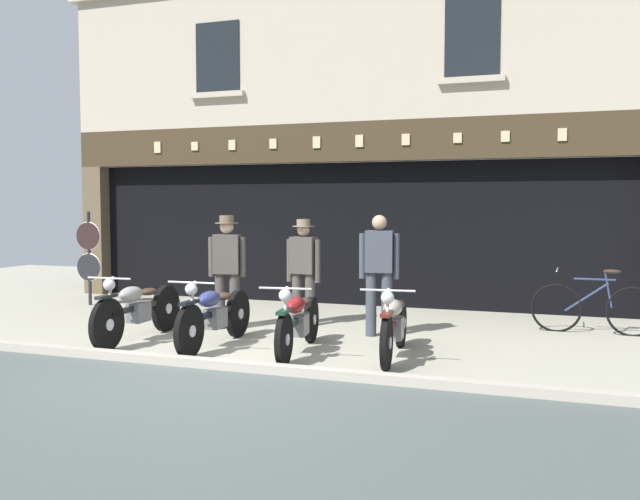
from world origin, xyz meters
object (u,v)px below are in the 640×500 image
at_px(salesman_left, 227,266).
at_px(advert_board_near, 466,213).
at_px(motorcycle_left, 138,309).
at_px(motorcycle_center_left, 215,314).
at_px(motorcycle_center, 298,320).
at_px(tyre_sign_pole, 89,253).
at_px(leaning_bicycle, 594,307).
at_px(salesman_right, 379,269).
at_px(shopkeeper_center, 303,267).
at_px(motorcycle_center_right, 394,324).

xyz_separation_m(salesman_left, advert_board_near, (3.07, 3.04, 0.76)).
distance_m(motorcycle_left, salesman_left, 1.50).
xyz_separation_m(motorcycle_left, motorcycle_center_left, (1.17, -0.02, -0.01)).
distance_m(motorcycle_left, motorcycle_center, 2.33).
distance_m(tyre_sign_pole, advert_board_near, 6.81).
xyz_separation_m(motorcycle_center, salesman_left, (-1.61, 1.24, 0.52)).
xyz_separation_m(advert_board_near, leaning_bicycle, (2.04, -1.65, -1.32)).
distance_m(salesman_right, leaning_bicycle, 3.15).
relative_size(tyre_sign_pole, leaning_bicycle, 0.99).
bearing_deg(motorcycle_left, tyre_sign_pole, -44.06).
bearing_deg(salesman_left, salesman_right, 171.69).
xyz_separation_m(motorcycle_center_left, salesman_right, (1.82, 1.41, 0.51)).
bearing_deg(tyre_sign_pole, motorcycle_left, -42.59).
xyz_separation_m(motorcycle_center_left, leaning_bicycle, (4.67, 2.62, -0.05)).
xyz_separation_m(shopkeeper_center, leaning_bicycle, (4.15, 0.74, -0.51)).
bearing_deg(leaning_bicycle, motorcycle_left, 115.21).
distance_m(motorcycle_left, motorcycle_center_right, 3.51).
distance_m(motorcycle_center, salesman_right, 1.64).
xyz_separation_m(motorcycle_center, tyre_sign_pole, (-5.08, 2.54, 0.55)).
bearing_deg(advert_board_near, motorcycle_center, -108.93).
xyz_separation_m(motorcycle_center_right, salesman_right, (-0.52, 1.26, 0.53)).
height_order(shopkeeper_center, salesman_right, salesman_right).
bearing_deg(tyre_sign_pole, motorcycle_center, -26.60).
height_order(shopkeeper_center, tyre_sign_pole, tyre_sign_pole).
relative_size(salesman_right, leaning_bicycle, 0.98).
xyz_separation_m(motorcycle_left, leaning_bicycle, (5.84, 2.61, -0.06)).
relative_size(salesman_left, leaning_bicycle, 0.97).
xyz_separation_m(motorcycle_left, shopkeeper_center, (1.69, 1.87, 0.46)).
distance_m(motorcycle_center, salesman_left, 2.09).
relative_size(advert_board_near, leaning_bicycle, 0.61).
height_order(motorcycle_center_left, advert_board_near, advert_board_near).
distance_m(motorcycle_center, shopkeeper_center, 2.05).
bearing_deg(tyre_sign_pole, motorcycle_center_left, -32.97).
bearing_deg(salesman_right, shopkeeper_center, -28.18).
distance_m(motorcycle_center_left, salesman_right, 2.36).
bearing_deg(salesman_right, leaning_bicycle, -165.19).
relative_size(motorcycle_center, advert_board_near, 1.91).
distance_m(salesman_right, tyre_sign_pole, 5.85).
bearing_deg(motorcycle_center_right, shopkeeper_center, -49.36).
xyz_separation_m(salesman_right, tyre_sign_pole, (-5.74, 1.13, 0.02)).
bearing_deg(motorcycle_center, motorcycle_center_left, -7.50).
bearing_deg(motorcycle_center_right, salesman_left, -27.13).
bearing_deg(motorcycle_center, salesman_right, -122.60).
xyz_separation_m(motorcycle_left, motorcycle_center_right, (3.51, 0.13, -0.02)).
bearing_deg(motorcycle_center_left, motorcycle_center_right, -177.93).
bearing_deg(salesman_right, tyre_sign_pole, -19.48).
bearing_deg(salesman_left, motorcycle_center_left, 97.17).
bearing_deg(motorcycle_center_right, leaning_bicycle, -139.11).
xyz_separation_m(motorcycle_center_right, shopkeeper_center, (-1.82, 1.73, 0.47)).
bearing_deg(salesman_left, leaning_bicycle, -177.49).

